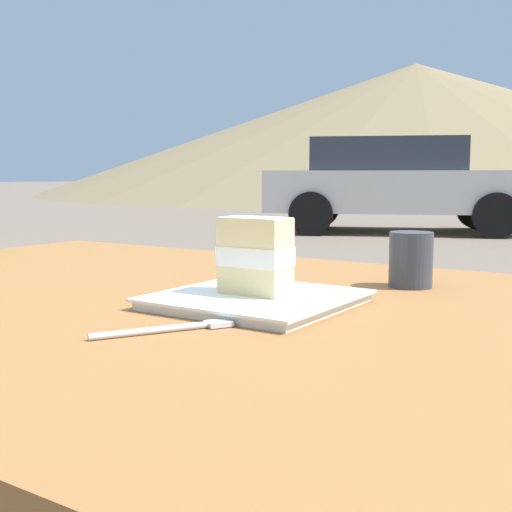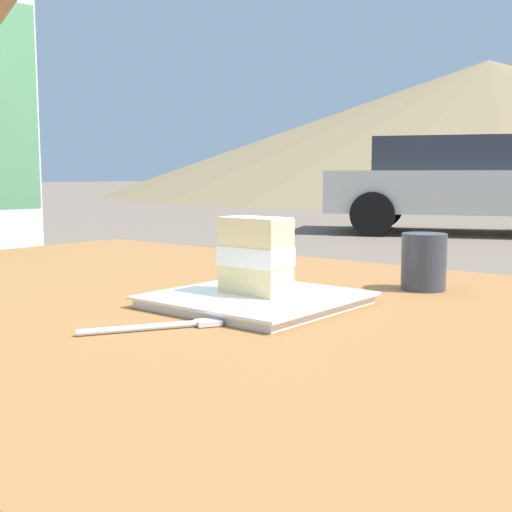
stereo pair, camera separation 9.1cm
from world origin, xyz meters
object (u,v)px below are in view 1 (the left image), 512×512
Objects in this scene: cake_slice at (255,256)px; dessert_fork at (173,328)px; parked_car_near at (396,183)px; patio_table at (167,347)px; coffee_cup at (411,259)px; dessert_plate at (256,300)px.

dessert_fork is at bearing -87.39° from cake_slice.
parked_car_near is (-3.41, 9.15, 0.00)m from cake_slice.
patio_table is 0.21m from cake_slice.
cake_slice is at bearing -69.58° from parked_car_near.
coffee_cup is at bearing -68.32° from parked_car_near.
dessert_plate is 2.81× the size of coffee_cup.
patio_table is 14.43× the size of cake_slice.
patio_table is at bearing -134.92° from coffee_cup.
dessert_fork is at bearing -47.11° from patio_table.
coffee_cup is at bearing 75.32° from dessert_fork.
coffee_cup is (0.13, 0.26, -0.02)m from cake_slice.
cake_slice reaches higher than patio_table.
cake_slice is at bearing -115.54° from coffee_cup.
parked_car_near is (-3.25, 9.16, 0.15)m from patio_table.
cake_slice is at bearing 5.21° from patio_table.
dessert_fork is (0.01, -0.18, -0.00)m from dessert_plate.
dessert_plate is 0.06× the size of parked_car_near.
parked_car_near is (-3.41, 9.15, 0.06)m from dessert_plate.
coffee_cup reaches higher than patio_table.
cake_slice is at bearing 136.66° from dessert_plate.
patio_table is 17.21× the size of coffee_cup.
cake_slice reaches higher than dessert_fork.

